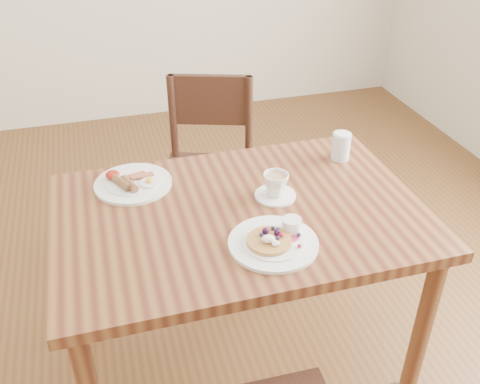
{
  "coord_description": "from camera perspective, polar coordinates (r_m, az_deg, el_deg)",
  "views": [
    {
      "loc": [
        -0.4,
        -1.38,
        1.75
      ],
      "look_at": [
        0.0,
        0.0,
        0.82
      ],
      "focal_mm": 40.0,
      "sensor_mm": 36.0,
      "label": 1
    }
  ],
  "objects": [
    {
      "name": "ground",
      "position": [
        2.26,
        0.0,
        -17.74
      ],
      "size": [
        5.0,
        5.0,
        0.0
      ],
      "primitive_type": "plane",
      "color": "brown",
      "rests_on": "ground"
    },
    {
      "name": "dining_table",
      "position": [
        1.8,
        0.0,
        -4.51
      ],
      "size": [
        1.2,
        0.8,
        0.75
      ],
      "color": "brown",
      "rests_on": "ground"
    },
    {
      "name": "chair_far",
      "position": [
        2.52,
        -3.27,
        2.95
      ],
      "size": [
        0.53,
        0.53,
        0.88
      ],
      "rotation": [
        0.0,
        0.0,
        2.82
      ],
      "color": "#3E2116",
      "rests_on": "ground"
    },
    {
      "name": "pancake_plate",
      "position": [
        1.6,
        3.71,
        -5.16
      ],
      "size": [
        0.27,
        0.27,
        0.06
      ],
      "color": "white",
      "rests_on": "dining_table"
    },
    {
      "name": "breakfast_plate",
      "position": [
        1.9,
        -11.47,
        0.99
      ],
      "size": [
        0.27,
        0.27,
        0.04
      ],
      "color": "white",
      "rests_on": "dining_table"
    },
    {
      "name": "teacup_saucer",
      "position": [
        1.8,
        3.82,
        0.61
      ],
      "size": [
        0.14,
        0.14,
        0.09
      ],
      "color": "white",
      "rests_on": "dining_table"
    },
    {
      "name": "water_glass",
      "position": [
        2.05,
        10.71,
        4.82
      ],
      "size": [
        0.07,
        0.07,
        0.1
      ],
      "primitive_type": "cylinder",
      "color": "silver",
      "rests_on": "dining_table"
    }
  ]
}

